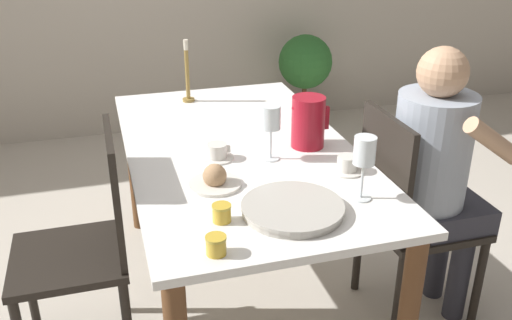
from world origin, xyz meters
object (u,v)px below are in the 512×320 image
Objects in this scene: chair_person_side at (407,212)px; jam_jar_red at (222,212)px; teacup_across at (217,153)px; red_pitcher at (308,122)px; wine_glass_juice at (364,154)px; serving_tray at (293,209)px; jam_jar_amber at (216,244)px; wine_glass_water at (271,120)px; candlestick_tall at (187,78)px; person_seated at (437,167)px; teacup_near_person at (347,165)px; bread_plate at (215,179)px; chair_opposite at (87,243)px; potted_plant at (305,72)px.

jam_jar_red is at bearing -72.46° from chair_person_side.
teacup_across is 0.47m from jam_jar_red.
wine_glass_juice reaches higher than red_pitcher.
jam_jar_amber is (-0.29, -0.16, 0.02)m from serving_tray.
wine_glass_water is 0.71× the size of candlestick_tall.
person_seated reaches higher than chair_person_side.
candlestick_tall is (-0.43, 0.96, 0.09)m from teacup_near_person.
person_seated is 0.69m from wine_glass_water.
wine_glass_water reaches higher than serving_tray.
jam_jar_red is at bearing -97.26° from bread_plate.
wine_glass_juice reaches higher than chair_person_side.
teacup_near_person is at bearing 38.08° from serving_tray.
wine_glass_juice is 0.30m from serving_tray.
wine_glass_juice is (-0.44, -0.22, 0.20)m from person_seated.
serving_tray is (-0.69, -0.24, 0.05)m from person_seated.
bread_plate is 0.60× the size of candlestick_tall.
jam_jar_red is (-0.29, -0.41, -0.13)m from wine_glass_water.
chair_person_side is 0.70m from wine_glass_water.
serving_tray is at bearing -73.34° from teacup_across.
wine_glass_water reaches higher than chair_opposite.
person_seated is 0.40m from teacup_near_person.
wine_glass_juice reaches higher than wine_glass_water.
wine_glass_juice reaches higher than serving_tray.
chair_opposite is 0.74m from jam_jar_amber.
red_pitcher is at bearing -119.33° from person_seated.
red_pitcher is 0.68m from jam_jar_red.
person_seated is 0.90m from bread_plate.
chair_opposite is at bearing -124.38° from candlestick_tall.
serving_tray is (-0.06, -0.42, -0.15)m from wine_glass_water.
wine_glass_juice reaches higher than jam_jar_red.
jam_jar_amber is at bearing -120.74° from wine_glass_water.
person_seated is 0.87m from teacup_across.
chair_person_side is at bearing -99.61° from potted_plant.
wine_glass_water reaches higher than teacup_near_person.
candlestick_tall is (-0.73, 0.92, 0.37)m from chair_person_side.
jam_jar_amber is at bearing -150.86° from serving_tray.
teacup_near_person is at bearing 22.66° from jam_jar_red.
potted_plant is (1.10, 1.25, -0.40)m from candlestick_tall.
wine_glass_juice is 1.75× the size of teacup_near_person.
potted_plant is (1.64, 2.03, -0.04)m from chair_opposite.
potted_plant is at bearing 48.63° from candlestick_tall.
jam_jar_red is at bearing -134.09° from red_pitcher.
jam_jar_red is 1.19m from candlestick_tall.
wine_glass_juice is at bearing -63.74° from person_seated.
teacup_near_person is (0.96, -0.18, 0.28)m from chair_opposite.
jam_jar_red is (0.06, 0.17, 0.00)m from jam_jar_amber.
potted_plant is (1.17, 2.19, -0.31)m from bread_plate.
chair_opposite is (-1.27, 0.13, 0.00)m from chair_person_side.
wine_glass_water is at bearing 32.46° from bread_plate.
jam_jar_amber and jam_jar_red have the same top height.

